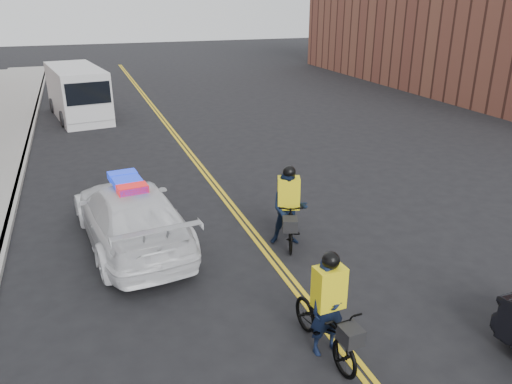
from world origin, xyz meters
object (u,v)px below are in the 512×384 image
object	(u,v)px
police_cruiser	(131,215)
cyclist_far	(288,213)
cargo_van	(78,94)
cyclist_near	(328,318)

from	to	relation	value
police_cruiser	cyclist_far	distance (m)	3.84
cargo_van	cyclist_far	xyz separation A→B (m)	(4.46, -16.08, -0.42)
police_cruiser	cyclist_far	xyz separation A→B (m)	(3.63, -1.25, 0.01)
cyclist_near	police_cruiser	bearing A→B (deg)	112.85
police_cruiser	cyclist_far	bearing A→B (deg)	154.50
cyclist_near	cyclist_far	size ratio (longest dim) A/B	0.97
cyclist_far	cargo_van	bearing A→B (deg)	125.13
cargo_van	cyclist_near	size ratio (longest dim) A/B	3.08
cargo_van	cyclist_near	distance (m)	20.37
police_cruiser	cargo_van	xyz separation A→B (m)	(-0.82, 14.84, 0.43)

